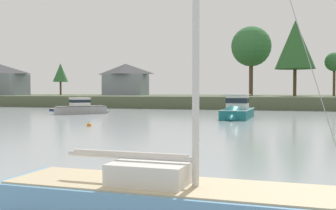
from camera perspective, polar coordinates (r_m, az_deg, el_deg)
name	(u,v)px	position (r m, az deg, el deg)	size (l,w,h in m)	color
far_shore_bank	(259,101)	(93.26, 12.08, 0.59)	(210.93, 45.54, 2.14)	#4C563D
cruiser_teal	(236,114)	(48.37, 9.14, -1.14)	(3.15, 10.18, 4.91)	#196B70
cruiser_grey	(85,110)	(59.27, -11.05, -0.67)	(6.54, 7.29, 3.65)	gray
dinghy_navy	(59,110)	(67.78, -14.40, -0.69)	(4.08, 3.47, 0.57)	navy
mooring_buoy_orange	(89,125)	(38.55, -10.51, -2.67)	(0.42, 0.42, 0.47)	orange
shore_tree_far_right	(251,47)	(96.11, 11.06, 7.67)	(8.76, 8.76, 15.16)	brown
shore_tree_right	(295,45)	(88.17, 16.64, 7.73)	(7.83, 7.83, 14.91)	brown
shore_tree_right_mid	(60,73)	(105.50, -14.18, 4.20)	(3.61, 3.61, 7.61)	brown
shore_tree_inland_b	(334,62)	(91.06, 21.35, 5.33)	(3.73, 3.73, 8.63)	brown
cottage_near_water	(126,79)	(101.41, -5.68, 3.49)	(10.34, 6.57, 7.41)	gray
cottage_eastern	(0,79)	(110.57, -21.54, 3.24)	(12.39, 8.60, 7.43)	gray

